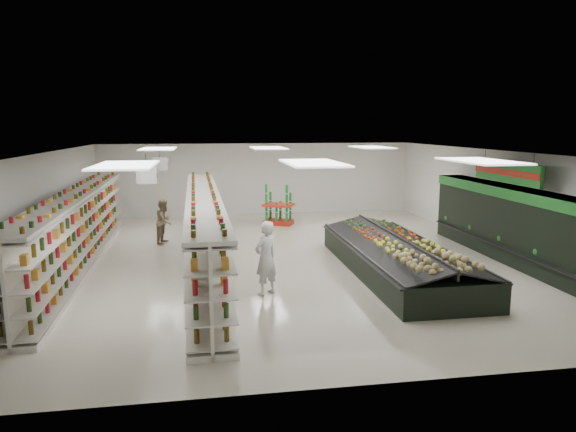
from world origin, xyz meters
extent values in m
plane|color=beige|center=(0.00, 0.00, 0.00)|extent=(16.00, 16.00, 0.00)
cube|color=white|center=(0.00, 0.00, 3.20)|extent=(14.00, 16.00, 0.02)
cube|color=white|center=(0.00, 8.00, 1.60)|extent=(14.00, 0.02, 3.20)
cube|color=white|center=(0.00, -8.00, 1.60)|extent=(14.00, 0.02, 3.20)
cube|color=white|center=(-7.00, 0.00, 1.60)|extent=(0.02, 16.00, 3.20)
cube|color=white|center=(7.00, 0.00, 1.60)|extent=(0.02, 16.00, 3.20)
cube|color=black|center=(6.55, -1.50, 1.10)|extent=(0.80, 8.00, 2.20)
cube|color=#1F7526|center=(6.53, -1.50, 2.05)|extent=(0.85, 8.00, 0.30)
cube|color=black|center=(6.30, -1.50, 0.55)|extent=(0.55, 7.80, 0.15)
cube|color=silver|center=(6.40, -1.50, 1.35)|extent=(0.45, 7.70, 0.03)
cube|color=silver|center=(6.40, -1.50, 1.65)|extent=(0.45, 7.70, 0.03)
cube|color=white|center=(-3.80, -2.00, 2.75)|extent=(0.50, 0.06, 0.40)
cube|color=#AE2213|center=(-3.80, -2.00, 2.75)|extent=(0.52, 0.02, 0.12)
cylinder|color=black|center=(-3.80, -2.00, 3.05)|extent=(0.01, 0.01, 0.50)
cube|color=white|center=(-3.80, 2.00, 2.75)|extent=(0.50, 0.06, 0.40)
cube|color=#AE2213|center=(-3.80, 2.00, 2.75)|extent=(0.52, 0.02, 0.12)
cylinder|color=black|center=(-3.80, 2.00, 3.05)|extent=(0.01, 0.01, 0.50)
cube|color=#1F7526|center=(6.25, -1.50, 2.65)|extent=(0.10, 3.20, 0.60)
cube|color=#AE2213|center=(6.19, -1.50, 2.65)|extent=(0.03, 3.20, 0.18)
cylinder|color=black|center=(6.25, -2.70, 3.05)|extent=(0.01, 0.01, 0.50)
cylinder|color=black|center=(6.25, -0.30, 3.05)|extent=(0.01, 0.01, 0.50)
cube|color=white|center=(-6.01, 0.05, 0.06)|extent=(1.24, 12.06, 0.12)
cube|color=white|center=(-6.01, 0.05, 1.00)|extent=(0.40, 12.03, 2.01)
cube|color=white|center=(-6.01, 0.05, 2.05)|extent=(1.24, 12.06, 0.08)
cube|color=silver|center=(-6.24, 0.04, 0.18)|extent=(0.78, 11.95, 0.03)
cube|color=silver|center=(-6.24, 0.04, 0.62)|extent=(0.78, 11.95, 0.03)
cube|color=silver|center=(-6.24, 0.04, 1.06)|extent=(0.78, 11.95, 0.03)
cube|color=silver|center=(-6.24, 0.04, 1.50)|extent=(0.78, 11.95, 0.03)
cube|color=silver|center=(-6.24, 0.04, 1.94)|extent=(0.78, 11.95, 0.03)
cube|color=silver|center=(-5.78, 0.05, 0.18)|extent=(0.78, 11.95, 0.03)
cube|color=silver|center=(-5.78, 0.05, 0.62)|extent=(0.78, 11.95, 0.03)
cube|color=silver|center=(-5.78, 0.05, 1.06)|extent=(0.78, 11.95, 0.03)
cube|color=silver|center=(-5.78, 0.05, 1.50)|extent=(0.78, 11.95, 0.03)
cube|color=silver|center=(-5.78, 0.05, 1.94)|extent=(0.78, 11.95, 0.03)
cube|color=white|center=(-2.43, -0.78, 0.06)|extent=(1.14, 12.16, 0.12)
cube|color=white|center=(-2.43, -0.78, 1.01)|extent=(0.29, 12.14, 2.02)
cube|color=white|center=(-2.43, -0.78, 2.06)|extent=(1.14, 12.16, 0.08)
cube|color=silver|center=(-2.67, -0.79, 0.18)|extent=(0.67, 12.05, 0.03)
cube|color=silver|center=(-2.67, -0.79, 0.62)|extent=(0.67, 12.05, 0.03)
cube|color=silver|center=(-2.67, -0.79, 1.07)|extent=(0.67, 12.05, 0.03)
cube|color=silver|center=(-2.67, -0.79, 1.51)|extent=(0.67, 12.05, 0.03)
cube|color=silver|center=(-2.67, -0.79, 1.95)|extent=(0.67, 12.05, 0.03)
cube|color=silver|center=(-2.20, -0.78, 0.18)|extent=(0.67, 12.05, 0.03)
cube|color=silver|center=(-2.20, -0.78, 0.62)|extent=(0.67, 12.05, 0.03)
cube|color=silver|center=(-2.20, -0.78, 1.07)|extent=(0.67, 12.05, 0.03)
cube|color=silver|center=(-2.20, -0.78, 1.51)|extent=(0.67, 12.05, 0.03)
cube|color=silver|center=(-2.20, -0.78, 1.95)|extent=(0.67, 12.05, 0.03)
cube|color=black|center=(2.75, -2.14, 0.35)|extent=(2.39, 6.97, 0.70)
cube|color=#262626|center=(1.59, -2.15, 0.72)|extent=(0.06, 6.97, 0.06)
cube|color=#262626|center=(3.90, -2.14, 0.72)|extent=(0.06, 6.97, 0.06)
cube|color=black|center=(2.13, -2.15, 0.82)|extent=(1.29, 6.87, 0.36)
cube|color=black|center=(3.37, -2.14, 0.82)|extent=(1.29, 6.87, 0.36)
cube|color=#262626|center=(2.75, -2.14, 0.92)|extent=(0.05, 6.87, 0.25)
cube|color=#AE2213|center=(0.56, 5.30, 0.09)|extent=(1.35, 1.16, 0.19)
cube|color=red|center=(0.56, 5.30, 0.80)|extent=(1.41, 1.22, 0.09)
imported|color=silver|center=(-1.00, -3.42, 0.89)|extent=(0.78, 0.73, 1.78)
imported|color=#9F8362|center=(-3.79, 2.63, 0.75)|extent=(0.66, 0.84, 1.50)
camera|label=1|loc=(-2.37, -15.09, 3.96)|focal=32.00mm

